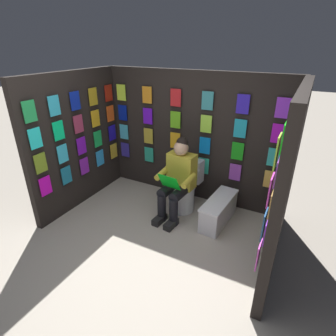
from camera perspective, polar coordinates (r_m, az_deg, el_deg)
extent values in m
plane|color=#B2A899|center=(3.42, -8.87, -19.46)|extent=(30.00, 30.00, 0.00)
cube|color=black|center=(4.31, 5.05, 6.41)|extent=(2.98, 0.10, 2.03)
cube|color=#2F2791|center=(4.97, -8.99, 3.81)|extent=(0.17, 0.01, 0.26)
cube|color=teal|center=(4.71, -4.03, 2.82)|extent=(0.17, 0.01, 0.26)
cube|color=#9DC932|center=(4.48, 1.48, 1.71)|extent=(0.17, 0.01, 0.26)
cube|color=#2BB192|center=(4.30, 7.49, 0.46)|extent=(0.17, 0.01, 0.26)
cube|color=purple|center=(4.18, 13.94, -0.87)|extent=(0.17, 0.01, 0.26)
cube|color=#EAB14A|center=(4.11, 20.70, -2.26)|extent=(0.17, 0.01, 0.26)
cube|color=#40AEC7|center=(4.86, -9.25, 7.53)|extent=(0.17, 0.01, 0.26)
cube|color=#AC962C|center=(4.59, -4.15, 6.74)|extent=(0.17, 0.01, 0.26)
cube|color=orange|center=(4.36, 1.52, 5.80)|extent=(0.17, 0.01, 0.26)
cube|color=#0B78D7|center=(4.17, 7.74, 4.70)|extent=(0.17, 0.01, 0.26)
cube|color=#119113|center=(4.04, 14.43, 3.45)|extent=(0.17, 0.01, 0.26)
cube|color=teal|center=(3.97, 21.43, 2.09)|extent=(0.17, 0.01, 0.26)
cube|color=#071C92|center=(4.78, -9.53, 11.40)|extent=(0.17, 0.01, 0.26)
cube|color=#5B11D0|center=(4.50, -4.28, 10.84)|extent=(0.17, 0.01, 0.26)
cube|color=#5BB019|center=(4.26, 1.58, 10.10)|extent=(0.17, 0.01, 0.26)
cube|color=#9CDC3A|center=(4.07, 8.02, 9.17)|extent=(0.17, 0.01, 0.26)
cube|color=#1696B3|center=(3.94, 14.95, 8.03)|extent=(0.17, 0.01, 0.26)
cube|color=#AA0EBE|center=(3.87, 22.20, 6.71)|extent=(0.17, 0.01, 0.26)
cube|color=#BFF03C|center=(4.71, -9.83, 15.40)|extent=(0.17, 0.01, 0.26)
cube|color=orange|center=(4.43, -4.43, 15.09)|extent=(0.17, 0.01, 0.26)
cube|color=red|center=(4.19, 1.63, 14.58)|extent=(0.17, 0.01, 0.26)
cube|color=teal|center=(3.99, 8.31, 13.84)|extent=(0.17, 0.01, 0.26)
cube|color=#2B1AB4|center=(3.86, 15.51, 12.83)|extent=(0.17, 0.01, 0.26)
cube|color=purple|center=(3.79, 23.04, 11.56)|extent=(0.17, 0.01, 0.26)
cube|color=black|center=(3.13, 23.56, -3.12)|extent=(0.10, 1.83, 2.03)
cube|color=#B18C34|center=(3.97, 22.50, -3.52)|extent=(0.01, 0.17, 0.26)
cube|color=#E9EA46|center=(3.65, 21.78, -6.01)|extent=(0.01, 0.17, 0.26)
cube|color=#EEAB49|center=(3.33, 20.92, -8.98)|extent=(0.01, 0.17, 0.26)
cube|color=#8329E1|center=(3.02, 19.86, -12.56)|extent=(0.01, 0.17, 0.26)
cube|color=#E950DC|center=(2.73, 18.53, -16.92)|extent=(0.01, 0.17, 0.26)
cube|color=#1798C8|center=(3.83, 23.31, 0.94)|extent=(0.01, 0.17, 0.26)
cube|color=#30E6A8|center=(3.49, 22.65, -1.23)|extent=(0.01, 0.17, 0.26)
cube|color=#9A9725|center=(3.16, 21.84, -3.86)|extent=(0.01, 0.17, 0.26)
cube|color=#C29041|center=(2.84, 20.84, -7.09)|extent=(0.01, 0.17, 0.26)
cube|color=#21518E|center=(2.53, 19.57, -11.14)|extent=(0.01, 0.17, 0.26)
cube|color=teal|center=(3.72, 24.19, 5.70)|extent=(0.01, 0.17, 0.26)
cube|color=#5D0DDB|center=(3.37, 23.59, 3.94)|extent=(0.01, 0.17, 0.26)
cube|color=#39902F|center=(3.02, 22.85, 1.79)|extent=(0.01, 0.17, 0.26)
cube|color=purple|center=(2.68, 21.93, -0.93)|extent=(0.01, 0.17, 0.26)
cube|color=#DB3DC1|center=(2.35, 20.74, -4.41)|extent=(0.01, 0.17, 0.26)
cube|color=#3989DC|center=(3.64, 25.12, 10.72)|extent=(0.01, 0.17, 0.26)
cube|color=orange|center=(3.28, 24.60, 9.46)|extent=(0.01, 0.17, 0.26)
cube|color=#5D17ED|center=(2.92, 23.95, 7.90)|extent=(0.01, 0.17, 0.26)
cube|color=#13D417|center=(2.57, 23.12, 5.90)|extent=(0.01, 0.17, 0.26)
cube|color=#A4DD36|center=(2.22, 22.04, 3.26)|extent=(0.01, 0.17, 0.26)
cube|color=black|center=(4.37, -18.65, 5.43)|extent=(0.10, 1.83, 2.03)
cube|color=#E210D1|center=(4.03, -24.37, -3.46)|extent=(0.01, 0.17, 0.26)
cube|color=teal|center=(4.23, -20.60, -1.43)|extent=(0.01, 0.17, 0.26)
cube|color=purple|center=(4.46, -17.18, 0.41)|extent=(0.01, 0.17, 0.26)
cube|color=#2D9DF1|center=(4.70, -14.11, 2.06)|extent=(0.01, 0.17, 0.26)
cube|color=gold|center=(4.96, -11.34, 3.55)|extent=(0.01, 0.17, 0.26)
cube|color=olive|center=(3.89, -25.24, 0.93)|extent=(0.01, 0.17, 0.26)
cube|color=#37C6EF|center=(4.10, -21.30, 2.81)|extent=(0.01, 0.17, 0.26)
cube|color=purple|center=(4.33, -17.74, 4.48)|extent=(0.01, 0.17, 0.26)
cube|color=green|center=(4.58, -14.55, 5.96)|extent=(0.01, 0.17, 0.26)
cube|color=#1C10A3|center=(4.85, -11.68, 7.28)|extent=(0.01, 0.17, 0.26)
cube|color=#26EDE9|center=(3.78, -26.16, 5.61)|extent=(0.01, 0.17, 0.26)
cube|color=#0DE585|center=(4.00, -22.04, 7.30)|extent=(0.01, 0.17, 0.26)
cube|color=#9E3355|center=(4.23, -18.34, 8.77)|extent=(0.01, 0.17, 0.26)
cube|color=gold|center=(4.49, -15.01, 10.05)|extent=(0.01, 0.17, 0.26)
cube|color=#E65417|center=(4.76, -12.03, 11.16)|extent=(0.01, 0.17, 0.26)
cube|color=green|center=(3.70, -27.15, 10.54)|extent=(0.01, 0.17, 0.26)
cube|color=#32BCDF|center=(3.92, -22.84, 11.99)|extent=(0.01, 0.17, 0.26)
cube|color=#1027A6|center=(4.16, -18.97, 13.23)|extent=(0.01, 0.17, 0.26)
cube|color=gold|center=(4.42, -15.51, 14.28)|extent=(0.01, 0.17, 0.26)
cube|color=maroon|center=(4.69, -12.41, 15.16)|extent=(0.01, 0.17, 0.26)
cylinder|color=white|center=(4.20, 2.93, -6.33)|extent=(0.38, 0.38, 0.40)
cylinder|color=white|center=(4.10, 3.00, -3.79)|extent=(0.41, 0.41, 0.02)
cube|color=white|center=(4.22, 4.81, -0.36)|extent=(0.39, 0.21, 0.36)
cylinder|color=white|center=(4.15, 4.22, -0.79)|extent=(0.39, 0.10, 0.39)
cube|color=gold|center=(3.95, 2.90, -0.51)|extent=(0.42, 0.25, 0.52)
sphere|color=tan|center=(3.78, 2.78, 4.18)|extent=(0.21, 0.21, 0.21)
sphere|color=black|center=(3.79, 3.04, 5.28)|extent=(0.17, 0.17, 0.17)
cylinder|color=black|center=(3.86, 2.61, -5.21)|extent=(0.18, 0.41, 0.15)
cylinder|color=black|center=(3.95, 0.10, -4.43)|extent=(0.18, 0.41, 0.15)
cylinder|color=black|center=(3.85, 1.17, -9.27)|extent=(0.12, 0.12, 0.42)
cylinder|color=black|center=(3.94, -1.33, -8.38)|extent=(0.12, 0.12, 0.42)
cube|color=black|center=(3.91, 0.68, -11.71)|extent=(0.13, 0.27, 0.09)
cube|color=black|center=(4.00, -1.79, -10.78)|extent=(0.13, 0.27, 0.09)
cylinder|color=gold|center=(3.72, 4.42, -2.66)|extent=(0.11, 0.32, 0.13)
cylinder|color=gold|center=(3.93, -1.21, -1.05)|extent=(0.11, 0.32, 0.13)
cube|color=#09B41C|center=(3.71, 0.24, -2.99)|extent=(0.31, 0.16, 0.23)
cube|color=silver|center=(4.00, 10.59, -8.98)|extent=(0.33, 0.80, 0.35)
cube|color=white|center=(3.90, 10.81, -6.67)|extent=(0.34, 0.83, 0.03)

